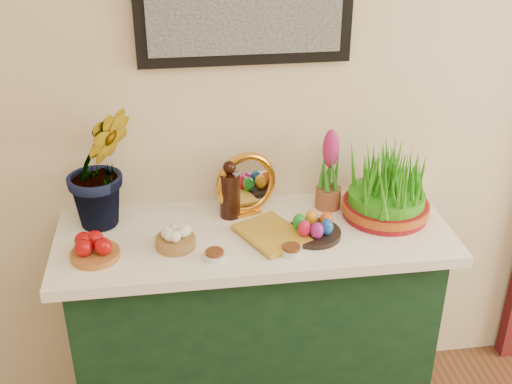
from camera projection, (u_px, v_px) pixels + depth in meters
sideboard at (254, 332)px, 2.50m from camera, size 1.30×0.45×0.85m
tablecloth at (254, 235)px, 2.29m from camera, size 1.40×0.55×0.04m
hyacinth_green at (98, 148)px, 2.19m from camera, size 0.36×0.33×0.59m
apple_bowl at (95, 249)px, 2.11m from camera, size 0.21×0.21×0.08m
garlic_basket at (175, 239)px, 2.17m from camera, size 0.18×0.18×0.08m
vinegar_cruet at (230, 192)px, 2.33m from camera, size 0.08×0.08×0.22m
mirror at (246, 184)px, 2.35m from camera, size 0.24×0.12×0.24m
book at (250, 241)px, 2.19m from camera, size 0.25×0.29×0.03m
spice_dish_left at (215, 255)px, 2.12m from camera, size 0.08×0.08×0.03m
spice_dish_right at (291, 250)px, 2.14m from camera, size 0.08×0.08×0.03m
egg_plate at (314, 229)px, 2.24m from camera, size 0.20×0.20×0.08m
hyacinth_pink at (329, 173)px, 2.37m from camera, size 0.10×0.10×0.32m
wheatgrass_sabzeh at (387, 188)px, 2.33m from camera, size 0.32×0.32×0.26m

